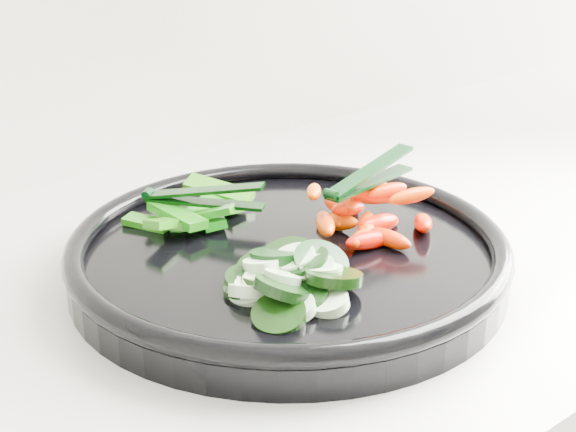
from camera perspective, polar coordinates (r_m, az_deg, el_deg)
veggie_tray at (r=0.69m, az=0.00°, el=-2.67°), size 0.44×0.44×0.04m
cucumber_pile at (r=0.61m, az=-0.40°, el=-4.53°), size 0.12×0.13×0.04m
carrot_pile at (r=0.71m, az=5.49°, el=0.12°), size 0.13×0.14×0.05m
pepper_pile at (r=0.74m, az=-6.68°, el=0.17°), size 0.13×0.10×0.04m
tong_carrot at (r=0.71m, az=5.71°, el=2.75°), size 0.11×0.03×0.02m
tong_pepper at (r=0.73m, az=-6.21°, el=1.39°), size 0.08×0.10×0.02m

